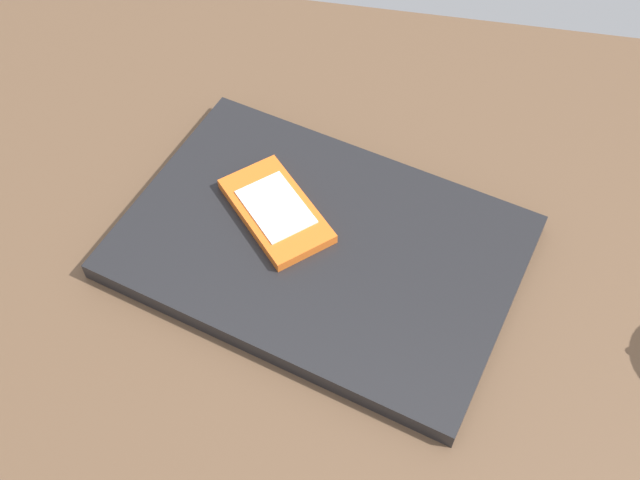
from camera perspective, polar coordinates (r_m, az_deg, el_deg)
desk_surface at (r=71.26cm, az=4.33°, el=-4.14°), size 120.00×80.00×3.00cm
laptop_closed at (r=71.16cm, az=0.00°, el=-0.50°), size 41.19×33.51×1.89cm
cell_phone_on_laptop at (r=71.96cm, az=-3.29°, el=2.21°), size 12.47×12.86×1.18cm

